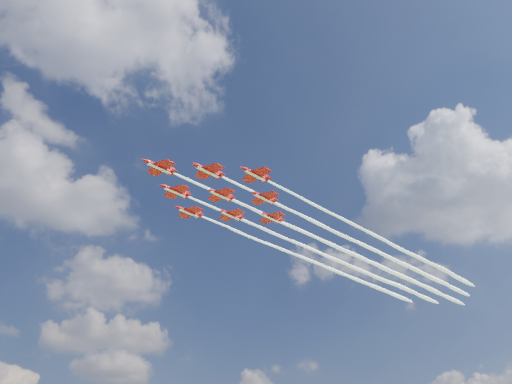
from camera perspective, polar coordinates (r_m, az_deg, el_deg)
jet_lead at (r=159.73m, az=8.30°, el=-5.82°), size 126.91×45.38×2.36m
jet_row2_port at (r=163.24m, az=12.25°, el=-5.98°), size 126.91×45.38×2.36m
jet_row2_starb at (r=170.39m, az=8.57°, el=-7.41°), size 126.91×45.38×2.36m
jet_row3_port at (r=167.47m, az=16.02°, el=-6.12°), size 126.91×45.38×2.36m
jet_row3_centre at (r=173.93m, az=12.28°, el=-7.53°), size 126.91×45.38×2.36m
jet_row3_starb at (r=181.16m, az=8.80°, el=-8.81°), size 126.91×45.38×2.36m
jet_row4_port at (r=178.16m, az=15.83°, el=-7.62°), size 126.91×45.38×2.36m
jet_row4_starb at (r=184.73m, az=12.31°, el=-8.90°), size 126.91×45.38×2.36m
jet_tail at (r=188.95m, az=15.67°, el=-8.95°), size 126.91×45.38×2.36m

